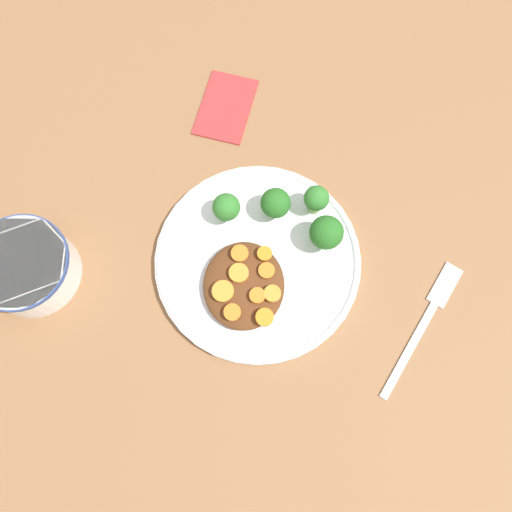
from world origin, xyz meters
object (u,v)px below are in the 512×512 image
Objects in this scene: fork at (426,316)px; napkin at (224,106)px; dip_bowl at (24,267)px; plate at (256,260)px.

napkin is at bearing 73.34° from fork.
plate is at bearing -86.34° from dip_bowl.
fork is (-0.05, -0.51, -0.03)m from dip_bowl.
plate is 0.23m from fork.
fork is at bearing -138.68° from napkin.
fork is 1.42× the size of napkin.
plate reaches higher than napkin.
plate is at bearing 104.38° from fork.
dip_bowl is at bearing 93.66° from plate.
napkin is (0.30, 0.27, -0.00)m from fork.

